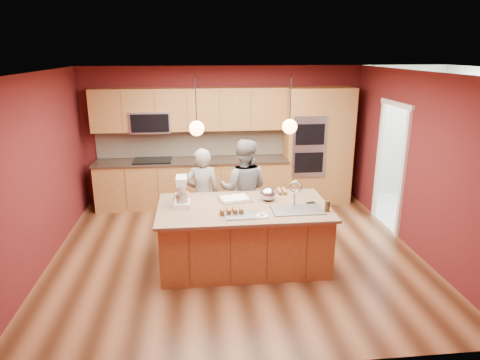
{
  "coord_description": "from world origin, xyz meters",
  "views": [
    {
      "loc": [
        -0.57,
        -5.93,
        2.99
      ],
      "look_at": [
        0.05,
        -0.1,
        1.2
      ],
      "focal_mm": 32.0,
      "sensor_mm": 36.0,
      "label": 1
    }
  ],
  "objects": [
    {
      "name": "floor",
      "position": [
        0.0,
        0.0,
        0.0
      ],
      "size": [
        5.5,
        5.5,
        0.0
      ],
      "primitive_type": "plane",
      "color": "#402111",
      "rests_on": "ground"
    },
    {
      "name": "ceiling",
      "position": [
        0.0,
        0.0,
        2.7
      ],
      "size": [
        5.5,
        5.5,
        0.0
      ],
      "primitive_type": "plane",
      "rotation": [
        3.14,
        0.0,
        0.0
      ],
      "color": "white",
      "rests_on": "ground"
    },
    {
      "name": "wall_back",
      "position": [
        0.0,
        2.5,
        1.35
      ],
      "size": [
        5.5,
        0.0,
        5.5
      ],
      "primitive_type": "plane",
      "rotation": [
        1.57,
        0.0,
        0.0
      ],
      "color": "#561617",
      "rests_on": "ground"
    },
    {
      "name": "wall_front",
      "position": [
        0.0,
        -2.5,
        1.35
      ],
      "size": [
        5.5,
        0.0,
        5.5
      ],
      "primitive_type": "plane",
      "rotation": [
        -1.57,
        0.0,
        0.0
      ],
      "color": "#561617",
      "rests_on": "ground"
    },
    {
      "name": "wall_left",
      "position": [
        -2.75,
        0.0,
        1.35
      ],
      "size": [
        0.0,
        5.0,
        5.0
      ],
      "primitive_type": "plane",
      "rotation": [
        1.57,
        0.0,
        1.57
      ],
      "color": "#561617",
      "rests_on": "ground"
    },
    {
      "name": "wall_right",
      "position": [
        2.75,
        0.0,
        1.35
      ],
      "size": [
        0.0,
        5.0,
        5.0
      ],
      "primitive_type": "plane",
      "rotation": [
        1.57,
        0.0,
        -1.57
      ],
      "color": "#561617",
      "rests_on": "ground"
    },
    {
      "name": "cabinet_run",
      "position": [
        -0.68,
        2.25,
        0.98
      ],
      "size": [
        3.74,
        0.64,
        2.3
      ],
      "color": "#9A5327",
      "rests_on": "floor"
    },
    {
      "name": "oven_column",
      "position": [
        1.85,
        2.19,
        1.15
      ],
      "size": [
        1.3,
        0.62,
        2.3
      ],
      "color": "#9A5327",
      "rests_on": "floor"
    },
    {
      "name": "doorway_trim",
      "position": [
        2.73,
        0.8,
        1.05
      ],
      "size": [
        0.08,
        1.11,
        2.2
      ],
      "primitive_type": null,
      "color": "white",
      "rests_on": "wall_right"
    },
    {
      "name": "laundry_room",
      "position": [
        4.35,
        1.2,
        1.95
      ],
      "size": [
        2.6,
        2.7,
        2.7
      ],
      "color": "beige",
      "rests_on": "ground"
    },
    {
      "name": "pendant_left",
      "position": [
        -0.55,
        -0.33,
        2.0
      ],
      "size": [
        0.2,
        0.2,
        0.8
      ],
      "color": "black",
      "rests_on": "ceiling"
    },
    {
      "name": "pendant_right",
      "position": [
        0.7,
        -0.33,
        2.0
      ],
      "size": [
        0.2,
        0.2,
        0.8
      ],
      "color": "black",
      "rests_on": "ceiling"
    },
    {
      "name": "island",
      "position": [
        0.09,
        -0.33,
        0.45
      ],
      "size": [
        2.4,
        1.35,
        1.26
      ],
      "color": "#9A5327",
      "rests_on": "floor"
    },
    {
      "name": "person_left",
      "position": [
        -0.48,
        0.59,
        0.76
      ],
      "size": [
        0.58,
        0.4,
        1.52
      ],
      "primitive_type": "imported",
      "rotation": [
        0.0,
        0.0,
        3.21
      ],
      "color": "black",
      "rests_on": "floor"
    },
    {
      "name": "person_right",
      "position": [
        0.19,
        0.59,
        0.82
      ],
      "size": [
        0.93,
        0.8,
        1.65
      ],
      "primitive_type": "imported",
      "rotation": [
        0.0,
        0.0,
        2.9
      ],
      "color": "gray",
      "rests_on": "floor"
    },
    {
      "name": "stand_mixer",
      "position": [
        -0.78,
        -0.21,
        1.06
      ],
      "size": [
        0.22,
        0.31,
        0.42
      ],
      "rotation": [
        0.0,
        0.0,
        -0.0
      ],
      "color": "white",
      "rests_on": "island"
    },
    {
      "name": "sheet_cake",
      "position": [
        -0.03,
        -0.08,
        0.91
      ],
      "size": [
        0.51,
        0.43,
        0.05
      ],
      "rotation": [
        0.0,
        0.0,
        0.24
      ],
      "color": "silver",
      "rests_on": "island"
    },
    {
      "name": "cooling_rack",
      "position": [
        -0.01,
        -0.7,
        0.89
      ],
      "size": [
        0.41,
        0.29,
        0.02
      ],
      "primitive_type": "cube",
      "rotation": [
        0.0,
        0.0,
        0.0
      ],
      "color": "#A1A3A8",
      "rests_on": "island"
    },
    {
      "name": "mixing_bowl",
      "position": [
        0.46,
        -0.12,
        0.98
      ],
      "size": [
        0.24,
        0.24,
        0.2
      ],
      "primitive_type": "ellipsoid",
      "color": "#ADAEB4",
      "rests_on": "island"
    },
    {
      "name": "plate",
      "position": [
        0.27,
        -0.75,
        0.89
      ],
      "size": [
        0.17,
        0.17,
        0.01
      ],
      "primitive_type": "cylinder",
      "color": "silver",
      "rests_on": "island"
    },
    {
      "name": "tumbler",
      "position": [
        1.19,
        -0.64,
        0.96
      ],
      "size": [
        0.08,
        0.08,
        0.15
      ],
      "primitive_type": "cylinder",
      "color": "#352510",
      "rests_on": "island"
    },
    {
      "name": "phone",
      "position": [
        1.05,
        -0.3,
        0.89
      ],
      "size": [
        0.13,
        0.09,
        0.01
      ],
      "primitive_type": "cube",
      "rotation": [
        0.0,
        0.0,
        0.24
      ],
      "color": "black",
      "rests_on": "island"
    },
    {
      "name": "cupcakes_left",
      "position": [
        -0.79,
        0.07,
        0.92
      ],
      "size": [
        0.25,
        0.25,
        0.07
      ],
      "primitive_type": null,
      "color": "#B77943",
      "rests_on": "island"
    },
    {
      "name": "cupcakes_rack",
      "position": [
        -0.11,
        -0.61,
        0.94
      ],
      "size": [
        0.34,
        0.17,
        0.08
      ],
      "primitive_type": null,
      "color": "#B77943",
      "rests_on": "island"
    },
    {
      "name": "cupcakes_right",
      "position": [
        0.72,
        0.17,
        0.92
      ],
      "size": [
        0.15,
        0.23,
        0.07
      ],
      "primitive_type": null,
      "color": "#B77943",
      "rests_on": "island"
    },
    {
      "name": "washer",
      "position": [
        4.23,
        0.94,
        0.45
      ],
      "size": [
        0.57,
        0.58,
        0.91
      ],
      "primitive_type": "cube",
      "rotation": [
        0.0,
        0.0,
        0.0
      ],
      "color": "white",
      "rests_on": "floor"
    },
    {
      "name": "dryer",
      "position": [
        4.22,
        1.52,
        0.52
      ],
      "size": [
        0.8,
        0.82,
        1.04
      ],
      "primitive_type": "cube",
      "rotation": [
        0.0,
        0.0,
        0.28
      ],
      "color": "white",
      "rests_on": "floor"
    }
  ]
}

